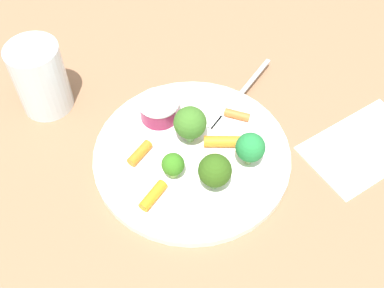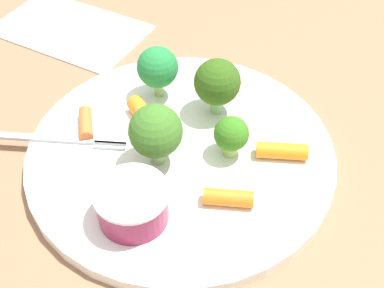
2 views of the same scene
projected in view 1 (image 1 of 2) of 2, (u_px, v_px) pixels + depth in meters
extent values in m
plane|color=#8F6547|center=(192.00, 158.00, 0.66)|extent=(2.40, 2.40, 0.00)
cylinder|color=white|center=(192.00, 155.00, 0.65)|extent=(0.27, 0.27, 0.01)
cylinder|color=maroon|center=(159.00, 110.00, 0.68)|extent=(0.05, 0.05, 0.03)
cylinder|color=silver|center=(159.00, 103.00, 0.66)|extent=(0.06, 0.06, 0.00)
cylinder|color=#7DB26E|center=(190.00, 135.00, 0.65)|extent=(0.01, 0.01, 0.02)
sphere|color=#3B6F25|center=(190.00, 123.00, 0.63)|extent=(0.04, 0.04, 0.04)
cylinder|color=#8FAF6B|center=(249.00, 158.00, 0.63)|extent=(0.01, 0.01, 0.02)
sphere|color=#237E3B|center=(250.00, 147.00, 0.61)|extent=(0.04, 0.04, 0.04)
cylinder|color=#91C164|center=(176.00, 173.00, 0.62)|extent=(0.01, 0.01, 0.01)
sphere|color=#34731B|center=(175.00, 166.00, 0.61)|extent=(0.03, 0.03, 0.03)
cylinder|color=#82B874|center=(214.00, 182.00, 0.61)|extent=(0.01, 0.01, 0.02)
sphere|color=#2F5616|center=(215.00, 170.00, 0.59)|extent=(0.04, 0.04, 0.04)
cylinder|color=orange|center=(237.00, 115.00, 0.68)|extent=(0.02, 0.04, 0.01)
cylinder|color=orange|center=(140.00, 153.00, 0.64)|extent=(0.04, 0.01, 0.01)
cylinder|color=orange|center=(150.00, 194.00, 0.60)|extent=(0.04, 0.01, 0.01)
cylinder|color=orange|center=(223.00, 141.00, 0.65)|extent=(0.04, 0.05, 0.02)
cube|color=#AAB4BB|center=(246.00, 87.00, 0.72)|extent=(0.14, 0.01, 0.00)
cube|color=#AAB4BB|center=(219.00, 124.00, 0.68)|extent=(0.03, 0.00, 0.00)
cube|color=#AAB4BB|center=(217.00, 123.00, 0.68)|extent=(0.03, 0.00, 0.00)
cube|color=#AAB4BB|center=(215.00, 122.00, 0.68)|extent=(0.03, 0.00, 0.00)
cube|color=#AAB4BB|center=(213.00, 121.00, 0.68)|extent=(0.03, 0.00, 0.00)
cylinder|color=silver|center=(40.00, 78.00, 0.68)|extent=(0.07, 0.07, 0.11)
cube|color=white|center=(364.00, 146.00, 0.67)|extent=(0.19, 0.16, 0.00)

